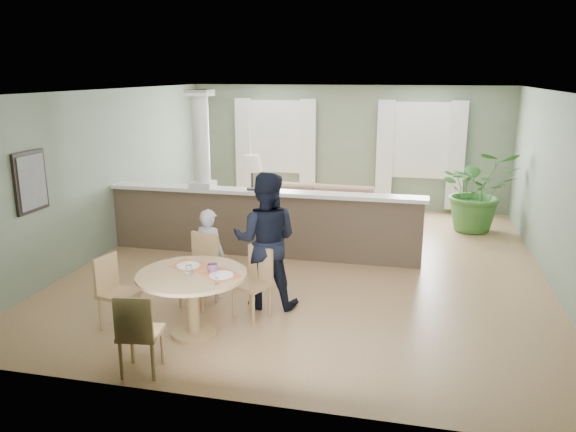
% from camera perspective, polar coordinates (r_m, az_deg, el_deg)
% --- Properties ---
extents(ground, '(8.00, 8.00, 0.00)m').
position_cam_1_polar(ground, '(9.04, 2.50, -4.78)').
color(ground, tan).
rests_on(ground, ground).
extents(room_shell, '(7.02, 8.02, 2.71)m').
position_cam_1_polar(room_shell, '(9.23, 3.17, 7.19)').
color(room_shell, gray).
rests_on(room_shell, ground).
extents(pony_wall, '(5.32, 0.38, 2.70)m').
position_cam_1_polar(pony_wall, '(9.24, -3.24, 0.22)').
color(pony_wall, brown).
rests_on(pony_wall, ground).
extents(sofa, '(3.05, 1.35, 0.87)m').
position_cam_1_polar(sofa, '(10.56, 2.13, 0.53)').
color(sofa, '#92704F').
rests_on(sofa, ground).
extents(houseplant, '(1.59, 1.43, 1.57)m').
position_cam_1_polar(houseplant, '(11.25, 18.71, 2.46)').
color(houseplant, '#376F2C').
rests_on(houseplant, ground).
extents(dining_table, '(1.26, 1.26, 0.86)m').
position_cam_1_polar(dining_table, '(6.54, -9.63, -7.01)').
color(dining_table, tan).
rests_on(dining_table, ground).
extents(chair_far_boy, '(0.50, 0.50, 0.94)m').
position_cam_1_polar(chair_far_boy, '(7.43, -8.85, -5.04)').
color(chair_far_boy, tan).
rests_on(chair_far_boy, ground).
extents(chair_far_man, '(0.52, 0.52, 0.87)m').
position_cam_1_polar(chair_far_man, '(7.01, -3.35, -6.41)').
color(chair_far_man, tan).
rests_on(chair_far_man, ground).
extents(chair_near, '(0.46, 0.46, 0.88)m').
position_cam_1_polar(chair_near, '(5.86, -14.99, -11.19)').
color(chair_near, tan).
rests_on(chair_near, ground).
extents(chair_side, '(0.47, 0.47, 0.88)m').
position_cam_1_polar(chair_side, '(7.00, -17.24, -7.04)').
color(chair_side, tan).
rests_on(chair_side, ground).
extents(child_person, '(0.51, 0.40, 1.24)m').
position_cam_1_polar(child_person, '(7.55, -7.96, -3.86)').
color(child_person, '#A6A5AB').
rests_on(child_person, ground).
extents(man_person, '(0.92, 0.74, 1.77)m').
position_cam_1_polar(man_person, '(7.18, -2.29, -2.49)').
color(man_person, black).
rests_on(man_person, ground).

